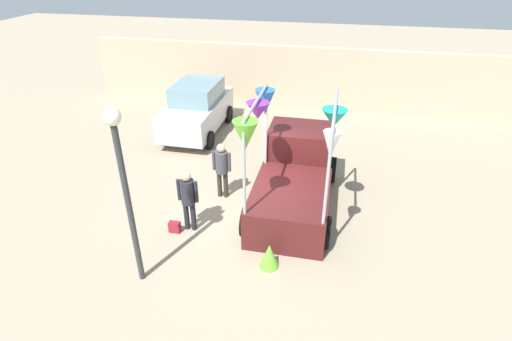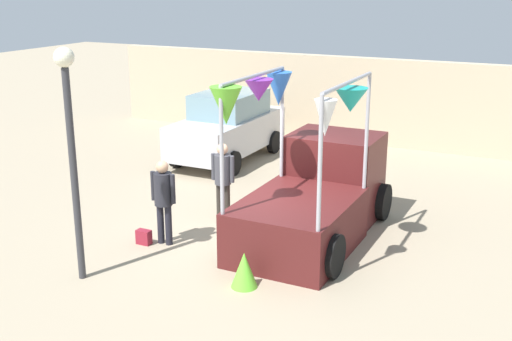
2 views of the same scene
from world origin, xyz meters
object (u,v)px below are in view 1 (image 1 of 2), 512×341
(person_vendor, at_px, (222,166))
(folded_kite_bundle_lime, at_px, (269,256))
(vendor_truck, at_px, (295,173))
(person_customer, at_px, (188,196))
(handbag, at_px, (175,227))
(street_lamp, at_px, (123,177))
(parked_car, at_px, (197,108))

(person_vendor, xyz_separation_m, folded_kite_bundle_lime, (1.80, -2.53, -0.69))
(person_vendor, bearing_deg, folded_kite_bundle_lime, -54.51)
(vendor_truck, height_order, person_customer, vendor_truck)
(vendor_truck, relative_size, person_customer, 2.53)
(vendor_truck, distance_m, person_customer, 2.97)
(handbag, bearing_deg, street_lamp, -92.89)
(parked_car, xyz_separation_m, person_customer, (1.79, -5.76, 0.05))
(person_customer, distance_m, handbag, 0.94)
(person_customer, bearing_deg, handbag, -150.26)
(parked_car, relative_size, person_vendor, 2.43)
(folded_kite_bundle_lime, bearing_deg, person_customer, 157.15)
(person_vendor, xyz_separation_m, street_lamp, (-0.80, -3.45, 1.54))
(person_customer, bearing_deg, person_vendor, 77.01)
(parked_car, height_order, street_lamp, street_lamp)
(vendor_truck, distance_m, folded_kite_bundle_lime, 2.78)
(person_vendor, bearing_deg, parked_car, 117.58)
(person_customer, xyz_separation_m, street_lamp, (-0.43, -1.84, 1.54))
(handbag, bearing_deg, folded_kite_bundle_lime, -15.84)
(vendor_truck, height_order, parked_car, vendor_truck)
(handbag, distance_m, folded_kite_bundle_lime, 2.63)
(parked_car, bearing_deg, vendor_truck, -43.60)
(parked_car, xyz_separation_m, folded_kite_bundle_lime, (3.97, -6.67, -0.64))
(street_lamp, bearing_deg, folded_kite_bundle_lime, 19.51)
(folded_kite_bundle_lime, bearing_deg, person_vendor, 125.49)
(parked_car, xyz_separation_m, handbag, (1.44, -5.96, -0.80))
(person_customer, height_order, person_vendor, person_customer)
(vendor_truck, xyz_separation_m, parked_car, (-4.16, 3.96, 0.06))
(vendor_truck, xyz_separation_m, folded_kite_bundle_lime, (-0.19, -2.71, -0.59))
(person_customer, height_order, folded_kite_bundle_lime, person_customer)
(person_vendor, relative_size, handbag, 5.87)
(parked_car, relative_size, street_lamp, 1.04)
(parked_car, distance_m, person_customer, 6.03)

